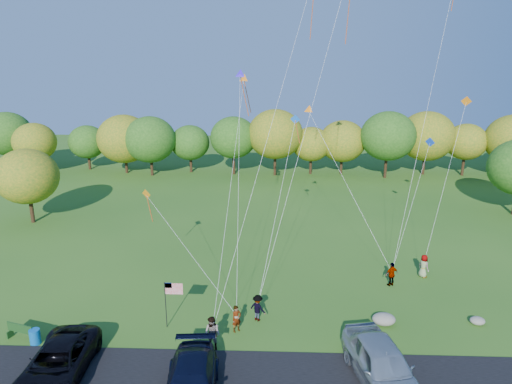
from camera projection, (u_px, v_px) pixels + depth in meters
ground at (264, 341)px, 24.54m from camera, size 140.00×140.00×0.00m
treeline at (288, 141)px, 57.95m from camera, size 73.98×27.61×8.50m
minivan_dark at (58, 362)px, 21.46m from camera, size 2.88×5.79×1.58m
minivan_silver at (382, 365)px, 20.94m from camera, size 3.44×6.22×2.00m
flyer_a at (237, 319)px, 25.23m from camera, size 0.68×0.64×1.56m
flyer_b at (212, 333)px, 23.61m from camera, size 1.11×1.03×1.84m
flyer_c at (258, 308)px, 26.31m from camera, size 1.18×1.05×1.59m
flyer_d at (392, 274)px, 30.37m from camera, size 1.05×0.77×1.66m
flyer_e at (424, 266)px, 31.61m from camera, size 0.85×0.95×1.64m
park_bench at (21, 330)px, 24.62m from camera, size 1.64×0.73×0.93m
trash_barrel at (35, 337)px, 24.20m from camera, size 0.56×0.56×0.83m
flag_assembly at (171, 293)px, 25.24m from camera, size 1.03×0.67×2.79m
boulder_near at (384, 319)px, 26.00m from camera, size 1.33×1.04×0.66m
boulder_far at (477, 321)px, 26.05m from camera, size 0.84×0.70×0.44m
kites_aloft at (331, 25)px, 32.00m from camera, size 23.20×9.11×16.66m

